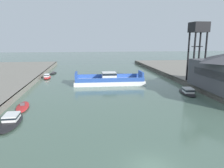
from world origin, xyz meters
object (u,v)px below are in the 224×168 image
(moored_boat_near_left, at_px, (53,73))
(moored_boat_mid_right, at_px, (47,77))
(moored_boat_mid_left, at_px, (11,121))
(moored_boat_near_right, at_px, (188,92))
(moored_boat_far_left, at_px, (23,107))
(crane_tower, at_px, (198,34))
(chain_ferry, at_px, (109,80))

(moored_boat_near_left, relative_size, moored_boat_mid_right, 0.96)
(moored_boat_mid_left, height_order, moored_boat_mid_right, moored_boat_mid_right)
(moored_boat_near_left, distance_m, moored_boat_mid_left, 46.17)
(moored_boat_near_right, bearing_deg, moored_boat_near_left, 135.50)
(moored_boat_near_right, xyz_separation_m, moored_boat_far_left, (-33.59, -5.79, -0.28))
(crane_tower, bearing_deg, moored_boat_mid_left, -152.22)
(moored_boat_near_right, distance_m, moored_boat_mid_left, 35.67)
(moored_boat_near_right, distance_m, crane_tower, 15.72)
(moored_boat_mid_right, bearing_deg, moored_boat_far_left, -88.60)
(chain_ferry, bearing_deg, moored_boat_near_right, -39.24)
(moored_boat_far_left, bearing_deg, crane_tower, 18.62)
(chain_ferry, relative_size, crane_tower, 1.27)
(chain_ferry, distance_m, crane_tower, 25.49)
(chain_ferry, xyz_separation_m, crane_tower, (21.60, -5.73, 12.25))
(chain_ferry, height_order, moored_boat_far_left, chain_ferry)
(moored_boat_mid_right, xyz_separation_m, moored_boat_far_left, (0.72, -29.60, -0.28))
(moored_boat_near_left, xyz_separation_m, moored_boat_mid_right, (-0.58, -9.34, 0.31))
(moored_boat_mid_right, height_order, moored_boat_far_left, moored_boat_mid_right)
(moored_boat_near_left, height_order, moored_boat_near_right, moored_boat_near_right)
(chain_ferry, bearing_deg, moored_boat_near_left, 131.42)
(moored_boat_near_right, bearing_deg, moored_boat_mid_left, -158.59)
(moored_boat_near_right, height_order, moored_boat_mid_right, moored_boat_mid_right)
(chain_ferry, relative_size, moored_boat_mid_left, 2.42)
(moored_boat_mid_right, distance_m, moored_boat_far_left, 29.61)
(moored_boat_mid_right, bearing_deg, chain_ferry, -30.36)
(chain_ferry, relative_size, moored_boat_far_left, 2.71)
(chain_ferry, bearing_deg, crane_tower, -14.87)
(moored_boat_mid_left, xyz_separation_m, crane_tower, (38.74, 20.41, 12.78))
(moored_boat_near_right, distance_m, moored_boat_far_left, 34.09)
(moored_boat_mid_left, height_order, moored_boat_far_left, moored_boat_mid_left)
(moored_boat_mid_left, bearing_deg, chain_ferry, 56.76)
(chain_ferry, distance_m, moored_boat_near_left, 26.71)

